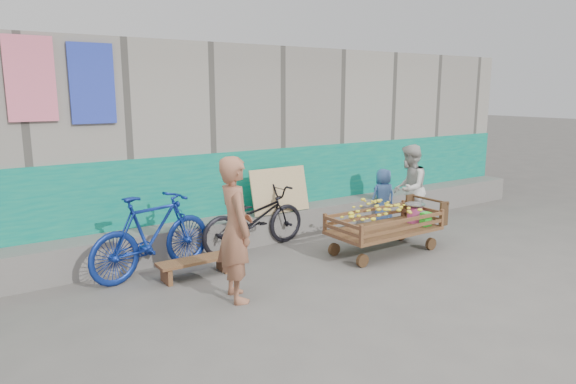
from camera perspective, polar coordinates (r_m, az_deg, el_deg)
ground at (r=6.28m, az=8.14°, el=-10.53°), size 80.00×80.00×0.00m
building_wall at (r=9.27m, az=-8.77°, el=5.83°), size 12.00×3.50×3.00m
banana_cart at (r=7.47m, az=10.51°, el=-2.92°), size 1.78×0.81×0.76m
bench at (r=6.61m, az=-10.27°, el=-7.85°), size 0.95×0.29×0.24m
vendor_man at (r=5.70m, az=-5.85°, el=-4.12°), size 0.50×0.66×1.63m
woman at (r=8.69m, az=13.29°, el=0.38°), size 0.89×0.84×1.45m
child at (r=9.13m, az=10.52°, el=-0.49°), size 0.53×0.40×0.98m
bicycle_dark at (r=7.56m, az=-3.79°, el=-2.97°), size 1.81×0.76×0.93m
bicycle_blue at (r=6.72m, az=-14.82°, el=-4.59°), size 1.82×0.91×1.06m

